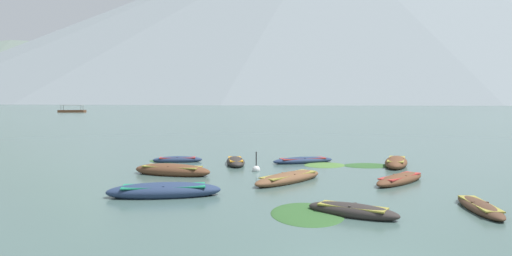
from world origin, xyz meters
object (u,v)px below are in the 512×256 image
(rowboat_2, at_px, (400,179))
(ferry_0, at_px, (72,111))
(rowboat_5, at_px, (236,162))
(rowboat_7, at_px, (352,211))
(rowboat_1, at_px, (480,207))
(rowboat_8, at_px, (396,162))
(rowboat_6, at_px, (178,160))
(rowboat_3, at_px, (289,178))
(rowboat_4, at_px, (172,170))
(rowboat_9, at_px, (303,160))
(mooring_buoy, at_px, (256,169))
(rowboat_0, at_px, (164,191))

(rowboat_2, relative_size, ferry_0, 0.43)
(rowboat_5, relative_size, rowboat_7, 1.05)
(rowboat_1, height_order, rowboat_8, rowboat_8)
(rowboat_1, relative_size, rowboat_6, 1.12)
(rowboat_3, distance_m, rowboat_4, 6.10)
(rowboat_5, height_order, rowboat_8, rowboat_8)
(rowboat_2, distance_m, ferry_0, 137.95)
(rowboat_3, height_order, rowboat_6, rowboat_3)
(rowboat_4, bearing_deg, rowboat_9, 33.06)
(rowboat_1, xyz_separation_m, mooring_buoy, (-7.87, 8.43, -0.02))
(rowboat_8, xyz_separation_m, rowboat_9, (-5.26, 1.14, -0.06))
(rowboat_5, xyz_separation_m, rowboat_7, (4.67, -11.64, -0.01))
(rowboat_0, xyz_separation_m, rowboat_8, (11.48, 8.53, -0.01))
(rowboat_3, distance_m, ferry_0, 135.42)
(rowboat_4, distance_m, ferry_0, 131.16)
(rowboat_9, height_order, ferry_0, ferry_0)
(rowboat_1, height_order, mooring_buoy, mooring_buoy)
(rowboat_5, bearing_deg, mooring_buoy, -62.29)
(ferry_0, bearing_deg, mooring_buoy, -62.43)
(rowboat_6, bearing_deg, rowboat_5, -15.70)
(rowboat_0, bearing_deg, rowboat_6, 98.32)
(rowboat_9, bearing_deg, rowboat_6, 178.71)
(rowboat_7, bearing_deg, rowboat_8, 67.85)
(rowboat_4, height_order, mooring_buoy, mooring_buoy)
(rowboat_8, bearing_deg, rowboat_9, 167.73)
(rowboat_1, height_order, ferry_0, ferry_0)
(rowboat_4, bearing_deg, mooring_buoy, 16.58)
(rowboat_4, height_order, ferry_0, ferry_0)
(ferry_0, bearing_deg, rowboat_5, -62.43)
(rowboat_2, xyz_separation_m, rowboat_4, (-10.90, 1.97, 0.06))
(rowboat_3, relative_size, rowboat_7, 1.33)
(rowboat_0, bearing_deg, rowboat_3, 32.96)
(rowboat_1, relative_size, rowboat_5, 1.05)
(rowboat_0, height_order, rowboat_9, rowboat_0)
(rowboat_0, distance_m, rowboat_5, 9.09)
(rowboat_1, relative_size, rowboat_2, 0.97)
(rowboat_4, height_order, rowboat_8, rowboat_4)
(rowboat_0, bearing_deg, rowboat_7, -22.34)
(rowboat_0, bearing_deg, mooring_buoy, 61.51)
(rowboat_8, bearing_deg, rowboat_2, -104.04)
(rowboat_1, distance_m, rowboat_4, 14.07)
(rowboat_7, bearing_deg, rowboat_4, 133.81)
(rowboat_2, bearing_deg, rowboat_1, -76.95)
(rowboat_2, xyz_separation_m, rowboat_5, (-7.94, 5.66, 0.01))
(rowboat_0, xyz_separation_m, rowboat_7, (6.86, -2.82, -0.05))
(rowboat_6, xyz_separation_m, mooring_buoy, (4.91, -3.45, -0.04))
(rowboat_4, distance_m, rowboat_6, 4.76)
(rowboat_7, bearing_deg, mooring_buoy, 110.21)
(rowboat_5, distance_m, rowboat_9, 4.11)
(rowboat_0, relative_size, mooring_buoy, 3.95)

